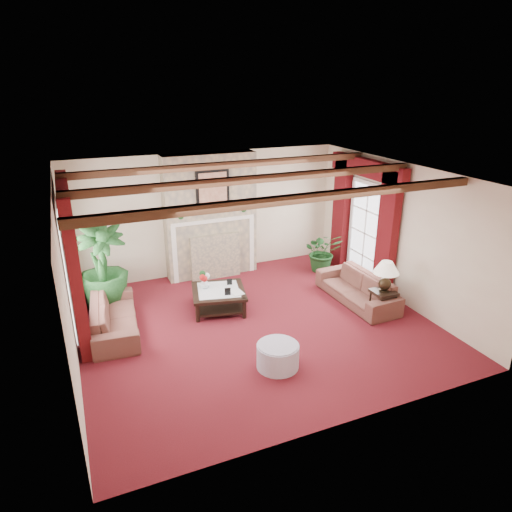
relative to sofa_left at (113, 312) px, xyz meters
name	(u,v)px	position (x,y,z in m)	size (l,w,h in m)	color
floor	(256,325)	(2.35, -0.78, -0.37)	(6.00, 6.00, 0.00)	#450C10
ceiling	(256,175)	(2.35, -0.78, 2.33)	(6.00, 6.00, 0.00)	white
back_wall	(208,214)	(2.35, 1.97, 0.98)	(6.00, 0.02, 2.70)	beige
left_wall	(66,284)	(-0.65, -0.78, 0.98)	(0.02, 5.50, 2.70)	beige
right_wall	(399,233)	(5.35, -0.78, 0.98)	(0.02, 5.50, 2.70)	beige
ceiling_beams	(256,179)	(2.35, -0.78, 2.27)	(6.00, 3.00, 0.12)	#361D11
fireplace	(208,153)	(2.35, 1.77, 2.33)	(2.00, 0.52, 2.70)	tan
french_door_left	(59,214)	(-0.62, 0.22, 1.76)	(0.10, 1.10, 2.16)	white
french_door_right	(370,183)	(5.32, 0.22, 1.76)	(0.10, 1.10, 2.16)	white
curtains_left	(62,187)	(-0.51, 0.22, 2.18)	(0.20, 2.40, 2.55)	#42080D
curtains_right	(368,163)	(5.21, 0.22, 2.18)	(0.20, 2.40, 2.55)	#42080D
sofa_left	(113,312)	(0.00, 0.00, 0.00)	(0.71, 1.94, 0.74)	#3C101F
sofa_right	(357,284)	(4.56, -0.67, 0.00)	(0.61, 1.92, 0.74)	#3C101F
potted_palm	(104,285)	(-0.04, 1.00, 0.10)	(1.14, 1.79, 0.94)	black
small_plant	(322,256)	(4.72, 0.94, -0.01)	(1.08, 1.14, 0.73)	black
coffee_table	(219,300)	(1.93, 0.06, -0.17)	(0.98, 0.98, 0.40)	black
side_table	(383,303)	(4.68, -1.32, -0.13)	(0.41, 0.41, 0.48)	black
ottoman	(278,356)	(2.16, -2.08, -0.18)	(0.65, 0.65, 0.38)	#A9A6BD
table_lamp	(386,276)	(4.68, -1.32, 0.41)	(0.47, 0.47, 0.60)	black
flower_vase	(205,283)	(1.72, 0.25, 0.13)	(0.20, 0.21, 0.19)	silver
book	(232,287)	(2.10, -0.21, 0.17)	(0.21, 0.04, 0.29)	black
photo_frame_a	(228,292)	(2.01, -0.23, 0.10)	(0.11, 0.02, 0.15)	black
photo_frame_b	(230,282)	(2.20, 0.19, 0.09)	(0.10, 0.02, 0.13)	black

